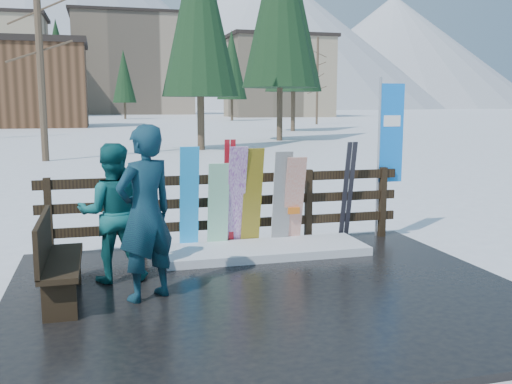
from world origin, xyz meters
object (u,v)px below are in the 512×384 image
object	(u,v)px
snowboard_0	(189,200)
rental_flag	(388,139)
snowboard_2	(252,198)
person_back	(112,213)
bench	(54,257)
snowboard_1	(218,207)
person_front	(145,213)
snowboard_4	(282,199)
snowboard_5	(294,201)
snowboard_3	(236,198)

from	to	relation	value
snowboard_0	rental_flag	world-z (taller)	rental_flag
snowboard_2	person_back	size ratio (longest dim) A/B	0.92
rental_flag	person_back	world-z (taller)	rental_flag
bench	snowboard_2	distance (m)	3.23
snowboard_1	rental_flag	bearing A→B (deg)	5.32
bench	rental_flag	size ratio (longest dim) A/B	0.58
snowboard_0	person_front	distance (m)	2.04
snowboard_0	person_back	bearing A→B (deg)	-135.78
snowboard_4	person_back	world-z (taller)	person_back
snowboard_4	snowboard_5	xyz separation A→B (m)	(0.20, -0.00, -0.04)
snowboard_0	snowboard_3	xyz separation A→B (m)	(0.70, -0.00, -0.00)
snowboard_4	snowboard_5	world-z (taller)	snowboard_4
snowboard_5	rental_flag	size ratio (longest dim) A/B	0.54
bench	snowboard_2	xyz separation A→B (m)	(2.70, 1.75, 0.25)
person_front	snowboard_4	bearing A→B (deg)	-169.73
snowboard_0	snowboard_2	world-z (taller)	snowboard_0
snowboard_3	person_front	world-z (taller)	person_front
bench	rental_flag	xyz separation A→B (m)	(5.08, 2.02, 1.09)
person_front	person_back	world-z (taller)	person_front
bench	snowboard_5	size ratio (longest dim) A/B	1.06
bench	snowboard_5	distance (m)	3.80
snowboard_2	snowboard_4	xyz separation A→B (m)	(0.47, 0.00, -0.03)
snowboard_1	snowboard_2	bearing A→B (deg)	0.00
snowboard_3	rental_flag	distance (m)	2.76
snowboard_5	snowboard_3	bearing A→B (deg)	180.00
snowboard_4	snowboard_5	size ratio (longest dim) A/B	1.05
person_front	snowboard_0	bearing A→B (deg)	-142.68
snowboard_1	snowboard_2	world-z (taller)	snowboard_2
snowboard_0	rental_flag	size ratio (longest dim) A/B	0.61
snowboard_2	snowboard_4	bearing A→B (deg)	0.00
snowboard_2	bench	bearing A→B (deg)	-147.15
snowboard_2	person_front	xyz separation A→B (m)	(-1.72, -1.88, 0.21)
person_back	snowboard_5	bearing A→B (deg)	-155.94
snowboard_2	snowboard_3	size ratio (longest dim) A/B	0.97
snowboard_1	rental_flag	size ratio (longest dim) A/B	0.51
snowboard_0	snowboard_1	xyz separation A→B (m)	(0.43, 0.00, -0.13)
snowboard_3	person_back	xyz separation A→B (m)	(-1.81, -1.08, 0.07)
snowboard_1	rental_flag	world-z (taller)	rental_flag
bench	snowboard_3	bearing A→B (deg)	35.41
snowboard_1	person_front	distance (m)	2.25
snowboard_0	snowboard_2	xyz separation A→B (m)	(0.95, 0.00, -0.02)
snowboard_1	snowboard_5	distance (m)	1.18
snowboard_4	rental_flag	xyz separation A→B (m)	(1.91, 0.27, 0.87)
snowboard_3	snowboard_2	bearing A→B (deg)	0.00
snowboard_5	snowboard_1	bearing A→B (deg)	180.00
bench	snowboard_1	world-z (taller)	snowboard_1
snowboard_1	snowboard_3	size ratio (longest dim) A/B	0.83
snowboard_2	person_front	size ratio (longest dim) A/B	0.80
snowboard_2	snowboard_5	size ratio (longest dim) A/B	1.11
snowboard_3	person_back	bearing A→B (deg)	-149.18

